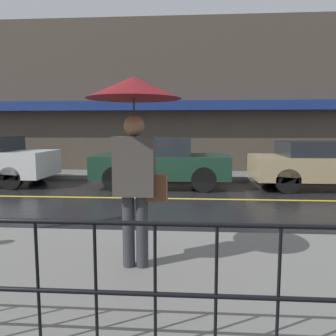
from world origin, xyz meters
TOP-DOWN VIEW (x-y plane):
  - ground_plane at (0.00, 0.00)m, footprint 80.00×80.00m
  - sidewalk_near at (0.00, -4.53)m, footprint 28.00×3.04m
  - sidewalk_far at (0.00, 3.85)m, footprint 28.00×1.68m
  - lane_marking at (0.00, 0.00)m, footprint 25.20×0.12m
  - building_storefront at (0.00, 4.82)m, footprint 28.00×0.85m
  - railing_foreground at (-0.00, -5.80)m, footprint 12.00×0.04m
  - pedestrian at (0.26, -4.36)m, footprint 1.05×1.05m
  - car_dark_green at (-0.03, 1.75)m, footprint 3.98×1.86m
  - car_tan at (4.74, 1.75)m, footprint 4.10×1.89m

SIDE VIEW (x-z plane):
  - ground_plane at x=0.00m, z-range 0.00..0.00m
  - lane_marking at x=0.00m, z-range 0.00..0.01m
  - sidewalk_near at x=0.00m, z-range 0.00..0.12m
  - sidewalk_far at x=0.00m, z-range 0.00..0.12m
  - car_tan at x=4.74m, z-range 0.04..1.40m
  - railing_foreground at x=0.00m, z-range 0.25..1.21m
  - car_dark_green at x=-0.03m, z-range 0.02..1.50m
  - pedestrian at x=0.26m, z-range 0.73..2.89m
  - building_storefront at x=0.00m, z-range -0.02..5.91m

